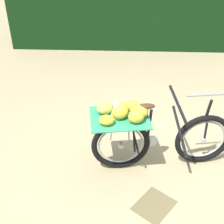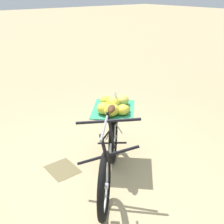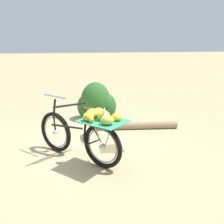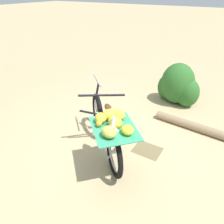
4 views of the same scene
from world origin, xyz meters
name	(u,v)px [view 4 (image 4 of 4)]	position (x,y,z in m)	size (l,w,h in m)	color
ground_plane	(102,149)	(0.00, 0.00, 0.00)	(60.00, 60.00, 0.00)	tan
bicycle	(107,128)	(-0.14, 0.06, 0.52)	(1.50, 1.45, 1.03)	black
fallen_log	(204,130)	(-1.34, -1.35, 0.08)	(0.16, 0.16, 1.85)	#937A5B
shrub_cluster	(178,86)	(-0.53, -2.27, 0.41)	(0.97, 0.66, 0.92)	#2D6628
leaf_litter_patch	(147,150)	(-0.64, -0.37, 0.00)	(0.44, 0.36, 0.01)	olive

